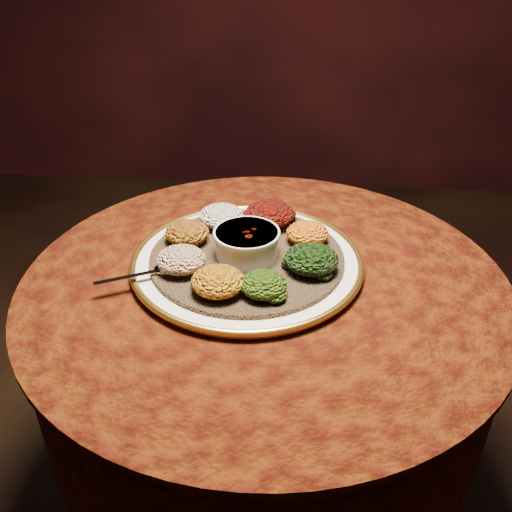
{
  "coord_description": "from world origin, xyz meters",
  "views": [
    {
      "loc": [
        0.06,
        -0.93,
        1.37
      ],
      "look_at": [
        -0.02,
        0.04,
        0.76
      ],
      "focal_mm": 40.0,
      "sensor_mm": 36.0,
      "label": 1
    }
  ],
  "objects": [
    {
      "name": "portion_tikil",
      "position": [
        0.08,
        0.1,
        0.78
      ],
      "size": [
        0.09,
        0.08,
        0.04
      ],
      "primitive_type": "ellipsoid",
      "color": "#B06C0E",
      "rests_on": "injera"
    },
    {
      "name": "portion_kitfo",
      "position": [
        -0.0,
        0.17,
        0.79
      ],
      "size": [
        0.11,
        0.1,
        0.05
      ],
      "primitive_type": "ellipsoid",
      "color": "black",
      "rests_on": "injera"
    },
    {
      "name": "platter",
      "position": [
        -0.04,
        0.04,
        0.75
      ],
      "size": [
        0.59,
        0.59,
        0.02
      ],
      "rotation": [
        0.0,
        0.0,
        0.42
      ],
      "color": "silver",
      "rests_on": "table"
    },
    {
      "name": "stew_bowl",
      "position": [
        -0.04,
        0.04,
        0.79
      ],
      "size": [
        0.13,
        0.13,
        0.05
      ],
      "color": "silver",
      "rests_on": "injera"
    },
    {
      "name": "portion_timatim",
      "position": [
        -0.16,
        -0.02,
        0.78
      ],
      "size": [
        0.1,
        0.09,
        0.05
      ],
      "primitive_type": "ellipsoid",
      "color": "maroon",
      "rests_on": "injera"
    },
    {
      "name": "portion_shiro",
      "position": [
        -0.17,
        0.08,
        0.78
      ],
      "size": [
        0.09,
        0.09,
        0.04
      ],
      "primitive_type": "ellipsoid",
      "color": "#885110",
      "rests_on": "injera"
    },
    {
      "name": "injera",
      "position": [
        -0.04,
        0.04,
        0.76
      ],
      "size": [
        0.43,
        0.43,
        0.01
      ],
      "primitive_type": "cylinder",
      "rotation": [
        0.0,
        0.0,
        -0.12
      ],
      "color": "brown",
      "rests_on": "platter"
    },
    {
      "name": "spoon",
      "position": [
        -0.2,
        -0.04,
        0.77
      ],
      "size": [
        0.15,
        0.08,
        0.01
      ],
      "rotation": [
        0.0,
        0.0,
        -2.69
      ],
      "color": "silver",
      "rests_on": "injera"
    },
    {
      "name": "portion_ayib",
      "position": [
        -0.1,
        0.15,
        0.79
      ],
      "size": [
        0.1,
        0.09,
        0.05
      ],
      "primitive_type": "ellipsoid",
      "color": "silver",
      "rests_on": "injera"
    },
    {
      "name": "portion_mixveg",
      "position": [
        0.0,
        -0.09,
        0.78
      ],
      "size": [
        0.09,
        0.08,
        0.04
      ],
      "primitive_type": "ellipsoid",
      "color": "#AC3C0B",
      "rests_on": "injera"
    },
    {
      "name": "portion_kik",
      "position": [
        -0.08,
        -0.09,
        0.79
      ],
      "size": [
        0.1,
        0.09,
        0.05
      ],
      "primitive_type": "ellipsoid",
      "color": "#BD7510",
      "rests_on": "injera"
    },
    {
      "name": "table",
      "position": [
        0.0,
        0.0,
        0.55
      ],
      "size": [
        0.96,
        0.96,
        0.73
      ],
      "color": "black",
      "rests_on": "ground"
    },
    {
      "name": "portion_gomen",
      "position": [
        0.09,
        -0.01,
        0.79
      ],
      "size": [
        0.1,
        0.1,
        0.05
      ],
      "primitive_type": "ellipsoid",
      "color": "black",
      "rests_on": "injera"
    }
  ]
}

